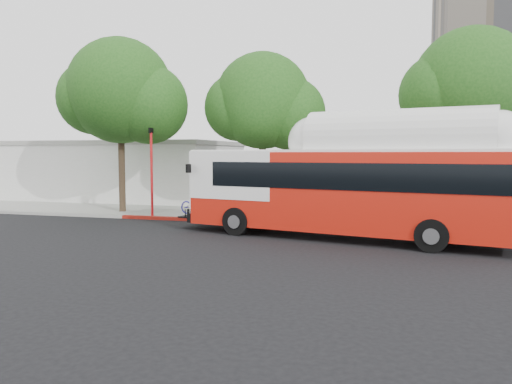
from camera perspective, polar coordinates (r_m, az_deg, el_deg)
ground at (r=20.36m, az=-0.89°, el=-5.17°), size 120.00×120.00×0.00m
sidewalk at (r=26.58m, az=3.12°, el=-2.75°), size 60.00×5.00×0.15m
curb_strip at (r=24.07m, az=1.76°, el=-3.50°), size 60.00×0.30×0.15m
red_curb_segment at (r=24.96m, az=-4.95°, el=-3.22°), size 10.00×0.32×0.16m
street_tree_left at (r=28.79m, az=-14.37°, el=10.70°), size 6.67×5.80×9.74m
street_tree_mid at (r=26.20m, az=1.67°, el=9.93°), size 5.75×5.00×8.62m
street_tree_right at (r=25.53m, az=24.37°, el=10.47°), size 6.21×5.40×9.18m
low_commercial_bldg at (r=38.68m, az=-15.00°, el=2.44°), size 16.20×10.20×4.25m
transit_bus at (r=20.06m, az=10.11°, el=0.08°), size 13.93×5.35×4.06m
signal_pole at (r=26.40m, az=-11.84°, el=2.21°), size 0.13×0.45×4.71m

